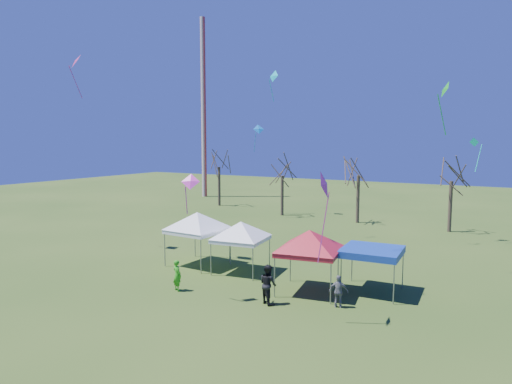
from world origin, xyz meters
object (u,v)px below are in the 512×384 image
Objects in this scene: tent_white_mid at (241,225)px; person_dark at (268,284)px; tree_0 at (219,153)px; tree_1 at (282,161)px; tent_white_west at (197,216)px; person_grey at (339,291)px; tree_2 at (359,158)px; person_green at (177,275)px; tent_red at (309,234)px; tree_3 at (452,163)px; tent_blue at (372,252)px; radio_mast at (204,109)px.

person_dark is at bearing -44.33° from tent_white_mid.
tree_0 is 10.47m from tree_1.
tent_white_west is 2.85× the size of person_grey.
tree_2 reaches higher than person_green.
tree_1 reaches higher than tent_red.
tree_3 is at bearing 64.81° from tent_white_mid.
person_dark is (-5.27, -23.70, -5.10)m from tree_3.
tree_2 is 1.03× the size of tree_3.
tent_white_mid is 5.22m from tent_red.
tree_3 is at bearing 57.35° from tent_white_west.
tree_1 is 0.92× the size of tree_2.
tree_2 is at bearing 100.98° from tent_red.
tree_3 reaches higher than tent_blue.
tent_red is 3.42m from tent_blue.
tent_blue is at bearing -41.78° from tree_0.
tree_0 is at bearing -38.96° from person_green.
tent_white_mid is at bearing -92.56° from tree_2.
tent_red is (8.38, -1.37, -0.08)m from tent_white_west.
tree_2 is at bearing -74.27° from person_green.
person_dark reaches higher than person_grey.
tree_1 is at bearing -28.48° from radio_mast.
tent_white_mid is at bearing -1.09° from tent_white_west.
person_dark is (-3.88, -4.27, -1.18)m from tent_blue.
radio_mast reaches higher than person_dark.
tree_1 is (17.23, -9.35, -6.71)m from radio_mast.
tent_blue is at bearing -121.30° from person_grey.
tree_2 reaches higher than tree_3.
tent_blue is (-1.39, -19.43, -3.92)m from tree_3.
tent_white_west is 11.14m from person_grey.
person_green is at bearing -75.66° from tree_1.
tent_blue is 2.02× the size of person_grey.
tree_2 is 1.83× the size of tent_white_west.
tree_0 is at bearing 127.26° from tent_white_mid.
radio_mast is 3.16× the size of tree_3.
tent_white_mid is 7.97m from person_grey.
person_dark is (4.02, -3.93, -1.93)m from tent_white_mid.
tree_1 is 0.95× the size of tree_3.
person_grey is (-2.10, -22.46, -5.29)m from tree_3.
tent_blue is 1.62× the size of person_dark.
person_green is 5.18m from person_dark.
tree_1 is 25.20m from tent_red.
tent_white_west is at bearing -178.60° from tent_blue.
tent_white_mid is 0.94× the size of tent_red.
tent_white_mid is 2.42× the size of person_green.
tree_0 is 36.22m from person_grey.
tent_white_west is 8.50m from tent_red.
tree_1 is at bearing -15.18° from tree_0.
person_dark is at bearing -151.61° from person_green.
radio_mast is at bearing 151.52° from tree_1.
tree_1 is at bearing 101.61° from tent_white_west.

